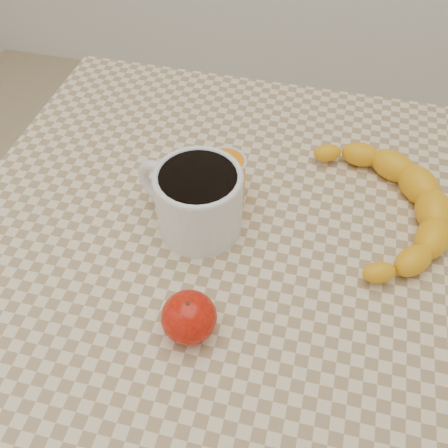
% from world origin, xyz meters
% --- Properties ---
extents(ground, '(3.00, 3.00, 0.00)m').
position_xyz_m(ground, '(0.00, 0.00, 0.00)').
color(ground, tan).
rests_on(ground, ground).
extents(table, '(0.80, 0.80, 0.75)m').
position_xyz_m(table, '(0.00, 0.00, 0.66)').
color(table, beige).
rests_on(table, ground).
extents(coffee_mug, '(0.18, 0.16, 0.10)m').
position_xyz_m(coffee_mug, '(-0.04, 0.01, 0.81)').
color(coffee_mug, white).
rests_on(coffee_mug, table).
extents(orange_juice_glass, '(0.07, 0.07, 0.08)m').
position_xyz_m(orange_juice_glass, '(-0.02, 0.07, 0.79)').
color(orange_juice_glass, orange).
rests_on(orange_juice_glass, table).
extents(apple, '(0.09, 0.09, 0.06)m').
position_xyz_m(apple, '(-0.00, -0.16, 0.78)').
color(apple, '#940B04').
rests_on(apple, table).
extents(banana, '(0.36, 0.42, 0.05)m').
position_xyz_m(banana, '(0.22, 0.09, 0.78)').
color(banana, '#F8B016').
rests_on(banana, table).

